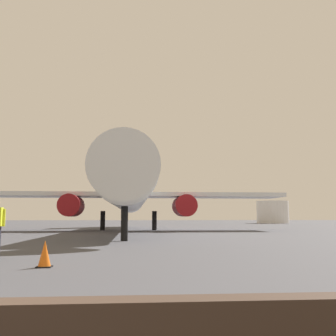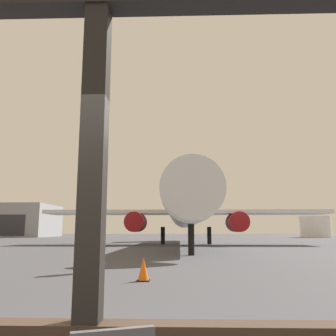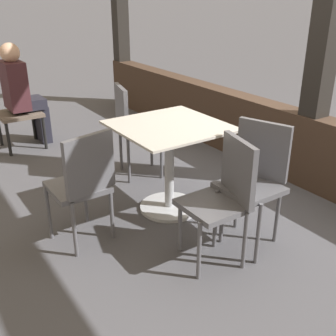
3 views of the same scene
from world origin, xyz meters
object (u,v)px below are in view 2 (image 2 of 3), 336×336
Objects in this scene: airplane at (186,209)px; distant_hangar at (11,221)px; traffic_cone at (143,270)px; fuel_storage_tank at (315,227)px; ground_crew_worker at (94,245)px.

airplane is 1.89× the size of distant_hangar.
airplane is 24.89m from traffic_cone.
traffic_cone is at bearing -114.02° from fuel_storage_tank.
fuel_storage_tank is (27.50, 40.86, -1.33)m from airplane.
airplane reaches higher than fuel_storage_tank.
fuel_storage_tank is (31.10, 63.44, 1.26)m from ground_crew_worker.
airplane is 54.50× the size of traffic_cone.
ground_crew_worker reaches higher than traffic_cone.
airplane is 5.77× the size of fuel_storage_tank.
traffic_cone is (-1.68, -24.62, -3.18)m from airplane.
fuel_storage_tank is at bearing 63.88° from ground_crew_worker.
traffic_cone is at bearing -93.91° from airplane.
distant_hangar is 66.53m from fuel_storage_tank.
airplane reaches higher than distant_hangar.
fuel_storage_tank is at bearing -3.83° from distant_hangar.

